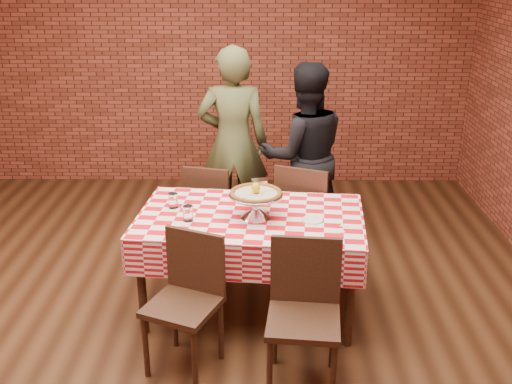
% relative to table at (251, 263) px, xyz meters
% --- Properties ---
extents(ground, '(6.00, 6.00, 0.00)m').
position_rel_table_xyz_m(ground, '(-0.38, -0.24, -0.38)').
color(ground, black).
rests_on(ground, ground).
extents(back_wall, '(5.50, 0.00, 5.50)m').
position_rel_table_xyz_m(back_wall, '(-0.38, 2.76, 1.08)').
color(back_wall, maroon).
rests_on(back_wall, ground).
extents(table, '(1.64, 1.08, 0.75)m').
position_rel_table_xyz_m(table, '(0.00, 0.00, 0.00)').
color(table, '#3C2617').
rests_on(table, ground).
extents(tablecloth, '(1.68, 1.12, 0.27)m').
position_rel_table_xyz_m(tablecloth, '(0.00, 0.00, 0.25)').
color(tablecloth, red).
rests_on(tablecloth, table).
extents(pizza_stand, '(0.44, 0.44, 0.17)m').
position_rel_table_xyz_m(pizza_stand, '(0.04, -0.03, 0.47)').
color(pizza_stand, silver).
rests_on(pizza_stand, tablecloth).
extents(pizza, '(0.42, 0.42, 0.03)m').
position_rel_table_xyz_m(pizza, '(0.04, -0.03, 0.56)').
color(pizza, beige).
rests_on(pizza, pizza_stand).
extents(lemon, '(0.07, 0.07, 0.08)m').
position_rel_table_xyz_m(lemon, '(0.04, -0.03, 0.60)').
color(lemon, yellow).
rests_on(lemon, pizza).
extents(water_glass_left, '(0.08, 0.08, 0.11)m').
position_rel_table_xyz_m(water_glass_left, '(-0.43, -0.10, 0.44)').
color(water_glass_left, white).
rests_on(water_glass_left, tablecloth).
extents(water_glass_right, '(0.08, 0.08, 0.11)m').
position_rel_table_xyz_m(water_glass_right, '(-0.56, 0.13, 0.44)').
color(water_glass_right, white).
rests_on(water_glass_right, tablecloth).
extents(side_plate, '(0.16, 0.16, 0.01)m').
position_rel_table_xyz_m(side_plate, '(0.43, -0.09, 0.39)').
color(side_plate, white).
rests_on(side_plate, tablecloth).
extents(sweetener_packet_a, '(0.06, 0.05, 0.00)m').
position_rel_table_xyz_m(sweetener_packet_a, '(0.60, -0.28, 0.39)').
color(sweetener_packet_a, white).
rests_on(sweetener_packet_a, tablecloth).
extents(sweetener_packet_b, '(0.06, 0.06, 0.00)m').
position_rel_table_xyz_m(sweetener_packet_b, '(0.64, -0.18, 0.39)').
color(sweetener_packet_b, white).
rests_on(sweetener_packet_b, tablecloth).
extents(condiment_caddy, '(0.12, 0.11, 0.15)m').
position_rel_table_xyz_m(condiment_caddy, '(0.06, 0.32, 0.46)').
color(condiment_caddy, silver).
rests_on(condiment_caddy, tablecloth).
extents(chair_near_left, '(0.53, 0.53, 0.88)m').
position_rel_table_xyz_m(chair_near_left, '(-0.41, -0.70, 0.07)').
color(chair_near_left, '#3C2617').
rests_on(chair_near_left, ground).
extents(chair_near_right, '(0.47, 0.47, 0.91)m').
position_rel_table_xyz_m(chair_near_right, '(0.33, -0.85, 0.08)').
color(chair_near_right, '#3C2617').
rests_on(chair_near_right, ground).
extents(chair_far_left, '(0.47, 0.47, 0.87)m').
position_rel_table_xyz_m(chair_far_left, '(-0.33, 0.86, 0.06)').
color(chair_far_left, '#3C2617').
rests_on(chair_far_left, ground).
extents(chair_far_right, '(0.57, 0.57, 0.92)m').
position_rel_table_xyz_m(chair_far_right, '(0.46, 0.72, 0.08)').
color(chair_far_right, '#3C2617').
rests_on(chair_far_right, ground).
extents(diner_olive, '(0.65, 0.43, 1.76)m').
position_rel_table_xyz_m(diner_olive, '(-0.18, 1.35, 0.50)').
color(diner_olive, '#4D542E').
rests_on(diner_olive, ground).
extents(diner_black, '(0.89, 0.74, 1.64)m').
position_rel_table_xyz_m(diner_black, '(0.45, 1.17, 0.45)').
color(diner_black, black).
rests_on(diner_black, ground).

